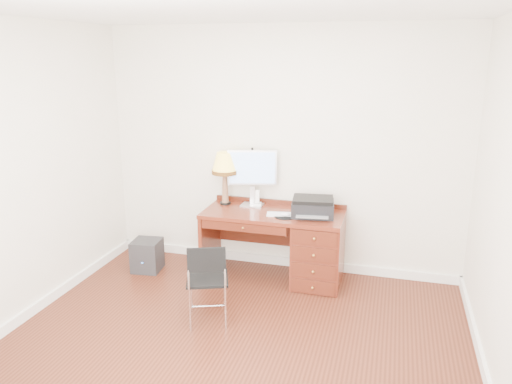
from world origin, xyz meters
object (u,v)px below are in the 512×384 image
(monitor, at_px, (253,171))
(printer, at_px, (313,207))
(desk, at_px, (302,244))
(leg_lamp, at_px, (225,166))
(equipment_box, at_px, (147,255))
(phone, at_px, (257,201))
(chair, at_px, (205,275))

(monitor, height_order, printer, monitor)
(monitor, bearing_deg, desk, -32.12)
(leg_lamp, xyz_separation_m, equipment_box, (-0.83, -0.36, -1.01))
(monitor, height_order, equipment_box, monitor)
(printer, bearing_deg, monitor, 157.16)
(phone, distance_m, equipment_box, 1.40)
(leg_lamp, relative_size, equipment_box, 1.67)
(equipment_box, bearing_deg, phone, 10.95)
(monitor, height_order, leg_lamp, monitor)
(leg_lamp, distance_m, chair, 1.48)
(monitor, distance_m, leg_lamp, 0.32)
(printer, xyz_separation_m, chair, (-0.77, -1.14, -0.37))
(chair, bearing_deg, desk, 38.51)
(equipment_box, bearing_deg, printer, 0.17)
(monitor, height_order, phone, monitor)
(desk, distance_m, leg_lamp, 1.21)
(desk, xyz_separation_m, phone, (-0.55, 0.16, 0.39))
(leg_lamp, relative_size, phone, 3.22)
(phone, height_order, equipment_box, phone)
(desk, relative_size, chair, 1.91)
(leg_lamp, bearing_deg, chair, -79.26)
(desk, distance_m, equipment_box, 1.77)
(desk, height_order, equipment_box, desk)
(phone, relative_size, equipment_box, 0.52)
(monitor, bearing_deg, leg_lamp, 174.67)
(equipment_box, bearing_deg, chair, -47.30)
(phone, bearing_deg, chair, -103.50)
(monitor, distance_m, equipment_box, 1.55)
(printer, distance_m, phone, 0.67)
(equipment_box, bearing_deg, monitor, 13.25)
(leg_lamp, distance_m, equipment_box, 1.35)
(chair, distance_m, equipment_box, 1.44)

